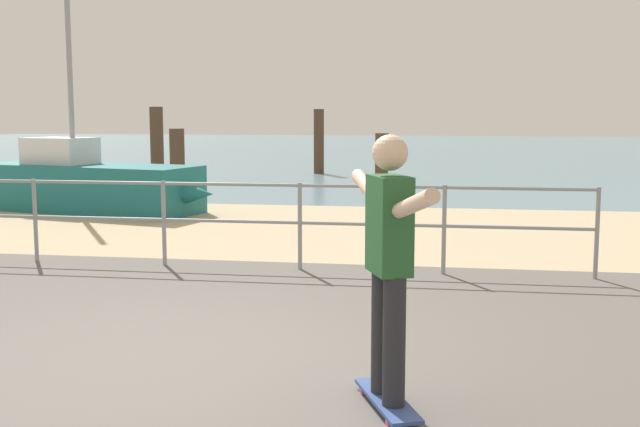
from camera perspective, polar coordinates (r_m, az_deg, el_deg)
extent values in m
cube|color=#605B56|center=(5.22, -15.23, -13.87)|extent=(24.00, 10.00, 0.04)
cube|color=tan|center=(12.72, -0.21, -1.12)|extent=(24.00, 6.00, 0.04)
cube|color=slate|center=(40.51, 6.32, 4.61)|extent=(72.00, 50.00, 0.04)
cylinder|color=gray|center=(10.43, -19.93, -0.51)|extent=(0.05, 0.05, 1.05)
cylinder|color=gray|center=(9.72, -11.25, -0.75)|extent=(0.05, 0.05, 1.05)
cylinder|color=gray|center=(9.27, -1.47, -1.00)|extent=(0.05, 0.05, 1.05)
cylinder|color=gray|center=(9.11, 8.98, -1.23)|extent=(0.05, 0.05, 1.05)
cylinder|color=gray|center=(9.26, 19.43, -1.42)|extent=(0.05, 0.05, 1.05)
cylinder|color=gray|center=(9.67, -11.32, 2.16)|extent=(10.08, 0.04, 0.04)
cylinder|color=gray|center=(9.71, -11.25, -0.44)|extent=(10.08, 0.04, 0.04)
cube|color=#19666B|center=(15.48, -16.53, 1.76)|extent=(4.61, 2.41, 0.90)
cone|color=#19666B|center=(14.18, -9.66, 1.48)|extent=(1.25, 1.01, 0.77)
cylinder|color=gray|center=(15.63, -17.69, 10.02)|extent=(0.10, 0.10, 3.60)
cube|color=silver|center=(15.82, -18.30, 4.35)|extent=(1.38, 1.16, 0.50)
cube|color=#334C8C|center=(5.09, 4.90, -13.31)|extent=(0.49, 0.82, 0.02)
cylinder|color=#E5598C|center=(4.88, 6.86, -14.78)|extent=(0.05, 0.07, 0.06)
cylinder|color=#E5598C|center=(4.83, 5.02, -14.99)|extent=(0.05, 0.07, 0.06)
cylinder|color=#E5598C|center=(5.38, 4.78, -12.64)|extent=(0.05, 0.07, 0.06)
cylinder|color=#E5598C|center=(5.33, 3.10, -12.80)|extent=(0.05, 0.07, 0.06)
cylinder|color=#26262B|center=(4.85, 5.39, -9.23)|extent=(0.14, 0.14, 0.80)
cylinder|color=#26262B|center=(5.07, 4.52, -8.49)|extent=(0.14, 0.14, 0.80)
cube|color=#26592D|center=(4.81, 5.04, -0.82)|extent=(0.32, 0.41, 0.60)
sphere|color=beige|center=(4.77, 5.10, 4.42)|extent=(0.22, 0.22, 0.22)
cylinder|color=beige|center=(4.37, 6.88, 0.70)|extent=(0.29, 0.55, 0.23)
cylinder|color=beige|center=(5.21, 3.54, 1.80)|extent=(0.29, 0.55, 0.23)
cylinder|color=#513826|center=(24.35, -11.74, 5.17)|extent=(0.40, 0.40, 2.05)
cylinder|color=#513826|center=(18.88, -10.30, 3.80)|extent=(0.35, 0.35, 1.50)
cylinder|color=#513826|center=(24.16, -0.09, 5.23)|extent=(0.31, 0.31, 1.98)
cylinder|color=#513826|center=(18.35, 4.49, 3.64)|extent=(0.31, 0.31, 1.40)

